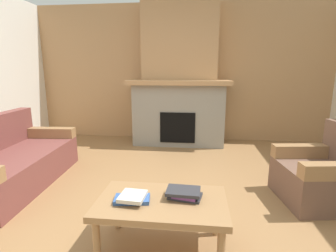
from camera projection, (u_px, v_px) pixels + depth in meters
name	position (u px, v px, depth m)	size (l,w,h in m)	color
ground	(160.00, 212.00, 2.62)	(9.00, 9.00, 0.00)	olive
wall_back_wood_panel	(181.00, 73.00, 5.25)	(6.00, 0.12, 2.70)	tan
fireplace	(179.00, 83.00, 4.92)	(1.90, 0.82, 2.70)	gray
couch	(10.00, 163.00, 3.18)	(0.96, 1.85, 0.85)	brown
armchair	(323.00, 176.00, 2.78)	(0.86, 0.86, 0.85)	brown
coffee_table	(162.00, 206.00, 2.00)	(1.00, 0.60, 0.43)	#997047
book_stack_near_edge	(132.00, 198.00, 1.96)	(0.28, 0.21, 0.06)	#335699
book_stack_center	(184.00, 193.00, 2.01)	(0.29, 0.22, 0.07)	#2D2D33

